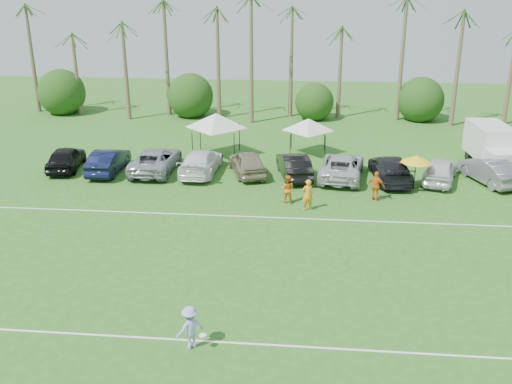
{
  "coord_description": "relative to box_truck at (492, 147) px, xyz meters",
  "views": [
    {
      "loc": [
        5.57,
        -15.79,
        12.84
      ],
      "look_at": [
        2.75,
        13.8,
        1.6
      ],
      "focal_mm": 40.0,
      "sensor_mm": 36.0,
      "label": 1
    }
  ],
  "objects": [
    {
      "name": "palm_tree_5",
      "position": [
        -18.5,
        13.72,
        6.72
      ],
      "size": [
        2.4,
        2.4,
        9.9
      ],
      "color": "brown",
      "rests_on": "ground"
    },
    {
      "name": "ground",
      "position": [
        -18.5,
        -24.28,
        -1.63
      ],
      "size": [
        120.0,
        120.0,
        0.0
      ],
      "primitive_type": "plane",
      "color": "#2A601C",
      "rests_on": "ground"
    },
    {
      "name": "sideline_player_c",
      "position": [
        -8.74,
        -7.0,
        -0.7
      ],
      "size": [
        1.18,
        0.86,
        1.85
      ],
      "primitive_type": "imported",
      "rotation": [
        0.0,
        0.0,
        2.71
      ],
      "color": "orange",
      "rests_on": "ground"
    },
    {
      "name": "frisbee_player",
      "position": [
        -17.01,
        -22.69,
        -0.77
      ],
      "size": [
        1.26,
        1.18,
        1.71
      ],
      "rotation": [
        0.0,
        0.0,
        3.81
      ],
      "color": "#999FD9",
      "rests_on": "ground"
    },
    {
      "name": "palm_tree_1",
      "position": [
        -35.5,
        13.72,
        6.72
      ],
      "size": [
        2.4,
        2.4,
        9.9
      ],
      "color": "brown",
      "rests_on": "ground"
    },
    {
      "name": "bush_tree_0",
      "position": [
        -37.5,
        14.72,
        0.17
      ],
      "size": [
        4.0,
        4.0,
        4.0
      ],
      "color": "brown",
      "rests_on": "ground"
    },
    {
      "name": "bush_tree_2",
      "position": [
        -12.5,
        14.72,
        0.17
      ],
      "size": [
        4.0,
        4.0,
        4.0
      ],
      "color": "brown",
      "rests_on": "ground"
    },
    {
      "name": "palm_tree_6",
      "position": [
        -14.5,
        13.72,
        7.58
      ],
      "size": [
        2.4,
        2.4,
        10.9
      ],
      "color": "brown",
      "rests_on": "ground"
    },
    {
      "name": "parked_car_5",
      "position": [
        -13.86,
        -3.09,
        -0.8
      ],
      "size": [
        2.81,
        5.28,
        1.65
      ],
      "primitive_type": "imported",
      "rotation": [
        0.0,
        0.0,
        3.36
      ],
      "color": "black",
      "rests_on": "ground"
    },
    {
      "name": "sideline_player_b",
      "position": [
        -14.1,
        -7.85,
        -0.76
      ],
      "size": [
        0.95,
        0.8,
        1.73
      ],
      "primitive_type": "imported",
      "rotation": [
        0.0,
        0.0,
        2.95
      ],
      "color": "orange",
      "rests_on": "ground"
    },
    {
      "name": "parked_car_1",
      "position": [
        -26.79,
        -3.31,
        -0.8
      ],
      "size": [
        1.78,
        5.03,
        1.65
      ],
      "primitive_type": "imported",
      "rotation": [
        0.0,
        0.0,
        3.15
      ],
      "color": "black",
      "rests_on": "ground"
    },
    {
      "name": "box_truck",
      "position": [
        0.0,
        0.0,
        0.0
      ],
      "size": [
        2.66,
        6.06,
        3.05
      ],
      "rotation": [
        0.0,
        0.0,
        0.08
      ],
      "color": "silver",
      "rests_on": "ground"
    },
    {
      "name": "palm_tree_8",
      "position": [
        -5.5,
        13.72,
        5.85
      ],
      "size": [
        2.4,
        2.4,
        8.9
      ],
      "color": "brown",
      "rests_on": "ground"
    },
    {
      "name": "canopy_tent_left",
      "position": [
        -19.89,
        1.3,
        1.68
      ],
      "size": [
        4.77,
        4.77,
        3.87
      ],
      "color": "black",
      "rests_on": "ground"
    },
    {
      "name": "palm_tree_3",
      "position": [
        -26.5,
        13.72,
        8.43
      ],
      "size": [
        2.4,
        2.4,
        11.9
      ],
      "color": "brown",
      "rests_on": "ground"
    },
    {
      "name": "palm_tree_4",
      "position": [
        -22.5,
        13.72,
        5.85
      ],
      "size": [
        2.4,
        2.4,
        8.9
      ],
      "color": "brown",
      "rests_on": "ground"
    },
    {
      "name": "sideline_player_a",
      "position": [
        -12.88,
        -8.94,
        -0.68
      ],
      "size": [
        0.79,
        0.64,
        1.89
      ],
      "primitive_type": "imported",
      "rotation": [
        0.0,
        0.0,
        3.44
      ],
      "color": "orange",
      "rests_on": "ground"
    },
    {
      "name": "palm_tree_7",
      "position": [
        -10.5,
        13.72,
        8.43
      ],
      "size": [
        2.4,
        2.4,
        11.9
      ],
      "color": "brown",
      "rests_on": "ground"
    },
    {
      "name": "parked_car_8",
      "position": [
        -4.17,
        -3.17,
        -0.8
      ],
      "size": [
        3.28,
        5.21,
        1.65
      ],
      "primitive_type": "imported",
      "rotation": [
        0.0,
        0.0,
        2.85
      ],
      "color": "silver",
      "rests_on": "ground"
    },
    {
      "name": "bush_tree_1",
      "position": [
        -24.5,
        14.72,
        0.17
      ],
      "size": [
        4.0,
        4.0,
        4.0
      ],
      "color": "brown",
      "rests_on": "ground"
    },
    {
      "name": "parked_car_3",
      "position": [
        -20.33,
        -2.89,
        -0.8
      ],
      "size": [
        2.52,
        5.78,
        1.65
      ],
      "primitive_type": "imported",
      "rotation": [
        0.0,
        0.0,
        3.11
      ],
      "color": "white",
      "rests_on": "ground"
    },
    {
      "name": "field_lines",
      "position": [
        -18.5,
        -16.28,
        -1.62
      ],
      "size": [
        80.0,
        12.1,
        0.01
      ],
      "color": "white",
      "rests_on": "ground"
    },
    {
      "name": "parked_car_7",
      "position": [
        -7.4,
        -3.15,
        -0.8
      ],
      "size": [
        2.66,
        5.83,
        1.65
      ],
      "primitive_type": "imported",
      "rotation": [
        0.0,
        0.0,
        3.2
      ],
      "color": "black",
      "rests_on": "ground"
    },
    {
      "name": "parked_car_9",
      "position": [
        -0.94,
        -2.99,
        -0.8
      ],
      "size": [
        3.36,
        5.32,
        1.65
      ],
      "primitive_type": "imported",
      "rotation": [
        0.0,
        0.0,
        3.49
      ],
      "color": "slate",
      "rests_on": "ground"
    },
    {
      "name": "parked_car_2",
      "position": [
        -23.56,
        -2.81,
        -0.8
      ],
      "size": [
        2.8,
        5.98,
        1.65
      ],
      "primitive_type": "imported",
      "rotation": [
        0.0,
        0.0,
        3.13
      ],
      "color": "#90949E",
      "rests_on": "ground"
    },
    {
      "name": "market_umbrella",
      "position": [
        -6.07,
        -4.74,
        0.4
      ],
      "size": [
        2.03,
        2.03,
        2.26
      ],
      "color": "black",
      "rests_on": "ground"
    },
    {
      "name": "palm_tree_10",
      "position": [
        4.5,
        13.72,
        7.58
      ],
      "size": [
        2.4,
        2.4,
        10.9
      ],
      "color": "brown",
      "rests_on": "ground"
    },
    {
      "name": "parked_car_6",
      "position": [
        -10.63,
        -2.96,
        -0.8
      ],
      "size": [
        3.5,
        6.26,
        1.65
      ],
      "primitive_type": "imported",
      "rotation": [
        0.0,
        0.0,
        3.01
      ],
      "color": "#B7B9BD",
      "rests_on": "ground"
    },
    {
      "name": "palm_tree_2",
      "position": [
        -30.5,
        13.72,
        7.58
      ],
      "size": [
        2.4,
        2.4,
        10.9
      ],
      "color": "brown",
      "rests_on": "ground"
    },
    {
      "name": "canopy_tent_right",
      "position": [
        -12.99,
        2.37,
        1.17
      ],
      "size": [
        4.04,
        4.04,
        3.27
      ],
      "color": "black",
      "rests_on": "ground"
    },
    {
      "name": "bush_tree_3",
      "position": [
        -2.5,
        14.72,
        0.17
      ],
      "size": [
        4.0,
        4.0,
        4.0
      ],
      "color": "brown",
      "rests_on": "ground"
    },
    {
      "name": "parked_car_0",
      "position": [
        -30.02,
        -2.94,
        -0.8
      ],
      "size": [
        2.6,
        5.08,
        1.65
      ],
      "primitive_type": "imported",
      "rotation": [
        0.0,
        0.0,
        3.28
      ],
      "color": "black",
      "rests_on": "ground"
    },
    {
      "name": "parked_car_4",
      "position": [
        -17.1,
        -2.81,
        -0.8
      ],
      "size": [
        3.43,
        5.23,
        1.65
      ],
      "primitive_type": "imported",
      "rotation": [
        0.0,
        0.0,
        3.47
      ],
      "color": "gray",
      "rests_on": "ground"
    },
    {
      "name": "palm_tree_0",
      "position": [
        -40.5,
        13.72,
        5.85
      ],
      "size": [
        2.4,
        2.4,
        8.9
      ],
      "color": "brown",
      "rests_on": "ground"
    },
    {
      "name": "palm_tree_9",
      "position": [
        -0.5,
        13.72,
        6.72
      ],
      "size": [
        2.4,
        2.4,
        9.9
      ],
      "color": "brown",
      "rests_on": "ground"
    }
  ]
}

